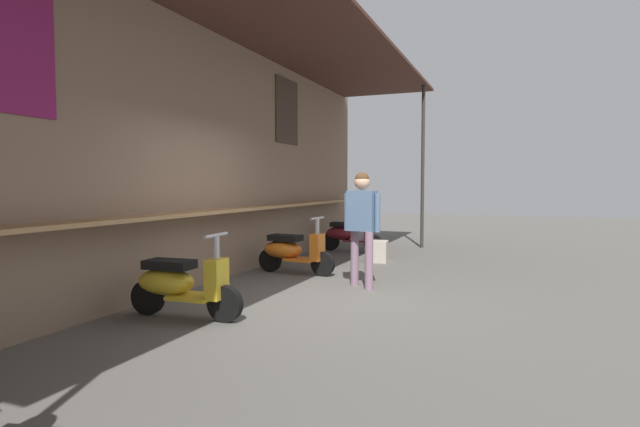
# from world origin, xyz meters

# --- Properties ---
(ground_plane) EXTENTS (38.39, 38.39, 0.00)m
(ground_plane) POSITION_xyz_m (0.00, 0.00, 0.00)
(ground_plane) COLOR #56544F
(market_stall_facade) EXTENTS (13.71, 2.59, 3.95)m
(market_stall_facade) POSITION_xyz_m (-0.01, 1.86, 2.19)
(market_stall_facade) COLOR #7F6651
(market_stall_facade) RESTS_ON ground_plane
(scooter_yellow) EXTENTS (0.49, 1.40, 0.97)m
(scooter_yellow) POSITION_xyz_m (-1.48, 1.08, 0.39)
(scooter_yellow) COLOR gold
(scooter_yellow) RESTS_ON ground_plane
(scooter_orange) EXTENTS (0.48, 1.40, 0.97)m
(scooter_orange) POSITION_xyz_m (1.50, 1.08, 0.39)
(scooter_orange) COLOR orange
(scooter_orange) RESTS_ON ground_plane
(scooter_maroon) EXTENTS (0.46, 1.40, 0.97)m
(scooter_maroon) POSITION_xyz_m (4.50, 1.08, 0.39)
(scooter_maroon) COLOR maroon
(scooter_maroon) RESTS_ON ground_plane
(shopper_browsing) EXTENTS (0.32, 0.57, 1.68)m
(shopper_browsing) POSITION_xyz_m (0.86, -0.35, 1.04)
(shopper_browsing) COLOR gray
(shopper_browsing) RESTS_ON ground_plane
(merchandise_crate) EXTENTS (0.52, 0.44, 0.40)m
(merchandise_crate) POSITION_xyz_m (3.29, 0.07, 0.20)
(merchandise_crate) COLOR #B2A899
(merchandise_crate) RESTS_ON ground_plane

